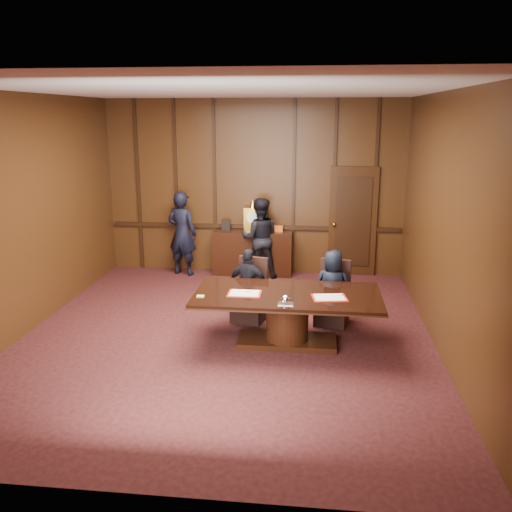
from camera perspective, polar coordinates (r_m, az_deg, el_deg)
The scene contains 13 objects.
room at distance 7.74m, azimuth -2.61°, elevation 3.79°, with size 7.00×7.04×3.50m.
sideboard at distance 11.04m, azimuth -0.35°, elevation 0.52°, with size 1.60×0.45×1.54m.
conference_table at distance 7.68m, azimuth 3.32°, elevation -5.70°, with size 2.62×1.32×0.76m.
folder_left at distance 7.56m, azimuth -1.22°, elevation -3.96°, with size 0.46×0.33×0.02m.
folder_right at distance 7.45m, azimuth 7.73°, elevation -4.36°, with size 0.51×0.40×0.02m.
inkstand at distance 7.16m, azimuth 3.15°, elevation -4.67°, with size 0.20×0.14×0.12m.
notepad at distance 7.48m, azimuth -5.87°, elevation -4.23°, with size 0.10×0.07×0.01m, color #D2C266.
chair_left at distance 8.63m, azimuth -0.66°, elevation -4.89°, with size 0.58×0.58×0.99m.
chair_right at distance 8.58m, azimuth 8.02°, elevation -5.17°, with size 0.57×0.57×0.99m.
signatory_left at distance 8.46m, azimuth -0.77°, elevation -3.16°, with size 0.69×0.29×1.18m, color black.
signatory_right at distance 8.40m, azimuth 8.07°, elevation -3.37°, with size 0.59×0.38×1.20m, color black.
witness_left at distance 11.05m, azimuth -7.77°, elevation 2.38°, with size 0.62×0.41×1.71m, color black.
witness_right at distance 10.79m, azimuth 0.39°, elevation 1.92°, with size 0.78×0.61×1.60m, color black.
Camera 1 is at (1.26, -7.37, 3.18)m, focal length 38.00 mm.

